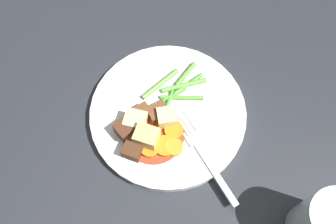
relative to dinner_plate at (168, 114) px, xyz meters
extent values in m
plane|color=#26282D|center=(0.00, 0.00, -0.01)|extent=(3.00, 3.00, 0.00)
cylinder|color=white|center=(0.00, 0.00, 0.00)|extent=(0.26, 0.26, 0.02)
cylinder|color=#93381E|center=(0.05, -0.01, 0.01)|extent=(0.10, 0.10, 0.00)
cylinder|color=orange|center=(0.07, 0.00, 0.01)|extent=(0.04, 0.04, 0.01)
cylinder|color=orange|center=(0.06, 0.02, 0.01)|extent=(0.04, 0.04, 0.01)
cylinder|color=orange|center=(0.06, 0.03, 0.01)|extent=(0.03, 0.03, 0.01)
cylinder|color=orange|center=(0.03, 0.02, 0.01)|extent=(0.04, 0.04, 0.01)
cube|color=#DBBC6B|center=(0.06, -0.01, 0.03)|extent=(0.03, 0.04, 0.04)
cube|color=#EAD68C|center=(0.02, 0.01, 0.02)|extent=(0.04, 0.04, 0.03)
cube|color=#EAD68C|center=(0.04, -0.04, 0.02)|extent=(0.04, 0.04, 0.03)
cube|color=#4C2B19|center=(0.09, -0.02, 0.02)|extent=(0.03, 0.03, 0.02)
cube|color=#56331E|center=(0.06, -0.03, 0.02)|extent=(0.03, 0.03, 0.02)
cube|color=brown|center=(0.02, -0.04, 0.02)|extent=(0.03, 0.03, 0.02)
cube|color=#4C2B19|center=(0.06, -0.05, 0.02)|extent=(0.04, 0.04, 0.03)
cube|color=brown|center=(0.01, -0.01, 0.02)|extent=(0.04, 0.04, 0.02)
cylinder|color=#4C8E33|center=(-0.06, 0.01, 0.01)|extent=(0.06, 0.04, 0.01)
cylinder|color=#66AD42|center=(-0.04, -0.03, 0.01)|extent=(0.08, 0.04, 0.01)
cylinder|color=#4C8E33|center=(-0.01, -0.01, 0.01)|extent=(0.05, 0.01, 0.01)
cylinder|color=#66AD42|center=(-0.06, 0.01, 0.01)|extent=(0.06, 0.07, 0.01)
cylinder|color=#599E38|center=(-0.08, 0.00, 0.01)|extent=(0.06, 0.02, 0.01)
cylinder|color=#4C8E33|center=(-0.03, -0.01, 0.01)|extent=(0.05, 0.04, 0.01)
cylinder|color=#599E38|center=(-0.03, 0.01, 0.01)|extent=(0.03, 0.07, 0.01)
cube|color=silver|center=(0.07, 0.11, 0.01)|extent=(0.08, 0.10, 0.00)
cube|color=silver|center=(0.03, 0.06, 0.01)|extent=(0.03, 0.03, 0.00)
cylinder|color=silver|center=(0.00, 0.04, 0.01)|extent=(0.03, 0.04, 0.00)
cylinder|color=silver|center=(0.01, 0.04, 0.01)|extent=(0.03, 0.04, 0.00)
cylinder|color=silver|center=(0.01, 0.03, 0.01)|extent=(0.03, 0.04, 0.00)
cylinder|color=silver|center=(0.02, 0.03, 0.01)|extent=(0.03, 0.04, 0.00)
cylinder|color=silver|center=(0.08, 0.28, 0.05)|extent=(0.08, 0.08, 0.11)
camera|label=1|loc=(0.25, 0.11, 0.61)|focal=42.11mm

